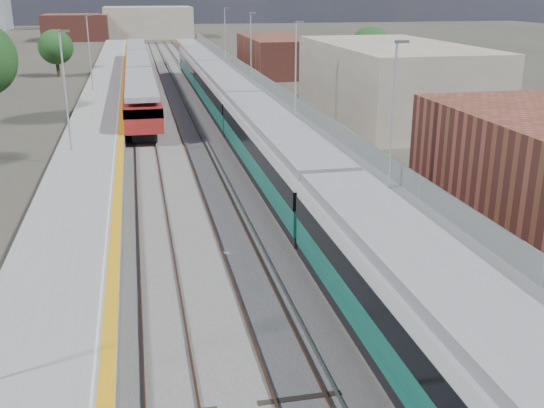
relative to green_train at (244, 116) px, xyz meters
name	(u,v)px	position (x,y,z in m)	size (l,w,h in m)	color
ground	(204,114)	(-1.50, 13.58, -2.35)	(320.00, 320.00, 0.00)	#47443A
ballast_bed	(177,110)	(-3.75, 16.08, -2.32)	(10.50, 155.00, 0.06)	#565451
tracks	(182,106)	(-3.15, 17.76, -2.24)	(8.96, 160.00, 0.17)	#4C3323
platform_right	(255,102)	(3.78, 16.07, -1.82)	(4.70, 155.00, 8.52)	slate
platform_left	(102,108)	(-10.55, 16.07, -1.83)	(4.30, 155.00, 8.52)	slate
green_train	(244,116)	(0.00, 0.00, 0.00)	(3.03, 84.31, 3.34)	black
red_train	(138,72)	(-7.00, 29.66, -0.25)	(2.81, 57.05, 3.55)	black
tree_c	(56,47)	(-17.14, 43.87, 1.43)	(4.44, 4.44, 6.02)	#382619
tree_d	(370,48)	(19.82, 28.44, 1.88)	(4.96, 4.96, 6.73)	#382619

